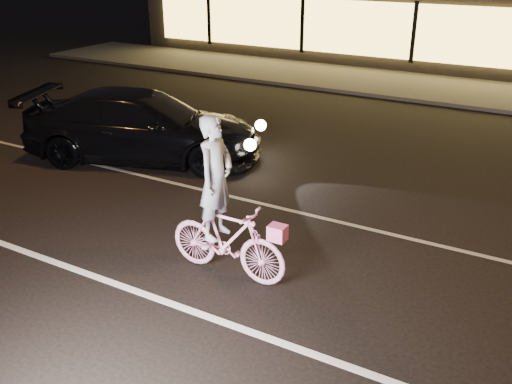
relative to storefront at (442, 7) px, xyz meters
The scene contains 7 objects.
ground 19.09m from the storefront, 90.00° to the right, with size 90.00×90.00×0.00m, color black.
lane_stripe_near 20.58m from the storefront, 90.00° to the right, with size 60.00×0.12×0.01m, color silver.
lane_stripe_far 17.10m from the storefront, 90.00° to the right, with size 60.00×0.10×0.01m, color gray.
sidewalk 6.32m from the storefront, 90.00° to the right, with size 30.00×4.00×0.12m, color #383533.
storefront is the anchor object (origin of this frame).
cyclist 19.52m from the storefront, 85.56° to the right, with size 1.93×0.66×2.43m.
sedan 16.38m from the storefront, 99.80° to the right, with size 5.76×3.89×1.55m.
Camera 1 is at (5.55, -6.64, 4.53)m, focal length 40.00 mm.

